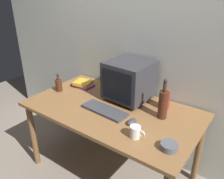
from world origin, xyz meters
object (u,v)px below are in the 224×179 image
keyboard (104,110)px  metal_canister (164,100)px  bottle_short (59,85)px  mug (136,132)px  cd_spindle (169,146)px  bottle_tall (163,104)px  crt_monitor (129,80)px  computer_mouse (132,122)px  book_stack (83,84)px

keyboard → metal_canister: (0.39, 0.36, 0.06)m
metal_canister → keyboard: bearing=-137.3°
bottle_short → mug: (1.02, -0.21, -0.02)m
cd_spindle → bottle_tall: bearing=121.9°
bottle_short → crt_monitor: bearing=21.9°
crt_monitor → mug: 0.62m
keyboard → bottle_short: size_ratio=2.22×
keyboard → bottle_tall: bottle_tall is taller
bottle_tall → bottle_short: size_ratio=1.82×
computer_mouse → metal_canister: size_ratio=0.67×
mug → metal_canister: (-0.01, 0.51, 0.03)m
crt_monitor → book_stack: size_ratio=1.79×
crt_monitor → metal_canister: bearing=5.8°
keyboard → bottle_tall: size_ratio=1.22×
crt_monitor → keyboard: size_ratio=0.97×
book_stack → crt_monitor: bearing=4.5°
keyboard → book_stack: bearing=154.3°
cd_spindle → crt_monitor: bearing=143.0°
bottle_tall → mug: size_ratio=2.86×
bottle_tall → cd_spindle: (0.21, -0.34, -0.11)m
computer_mouse → metal_canister: (0.10, 0.38, 0.06)m
metal_canister → crt_monitor: bearing=-174.2°
crt_monitor → keyboard: bearing=-97.5°
computer_mouse → mug: 0.18m
keyboard → mug: 0.43m
keyboard → computer_mouse: bearing=-1.0°
bottle_short → bottle_tall: bearing=7.8°
book_stack → cd_spindle: size_ratio=1.89×
mug → cd_spindle: bearing=4.3°
bottle_tall → bottle_short: 1.08m
mug → cd_spindle: size_ratio=1.00×
keyboard → mug: size_ratio=3.50×
bottle_tall → bottle_short: (-1.06, -0.15, -0.06)m
computer_mouse → book_stack: book_stack is taller
computer_mouse → cd_spindle: size_ratio=0.83×
book_stack → cd_spindle: book_stack is taller
crt_monitor → mug: size_ratio=3.38×
keyboard → book_stack: (-0.50, 0.28, 0.02)m
computer_mouse → bottle_short: bottle_short is taller
bottle_short → cd_spindle: bearing=-8.6°
book_stack → computer_mouse: bearing=-20.9°
bottle_tall → metal_canister: bearing=109.0°
keyboard → metal_canister: metal_canister is taller
bottle_tall → crt_monitor: bearing=163.0°
keyboard → mug: mug is taller
bottle_short → cd_spindle: (1.27, -0.19, -0.05)m
metal_canister → mug: bearing=-88.5°
keyboard → bottle_short: (-0.62, 0.06, 0.06)m
book_stack → bottle_short: bearing=-118.3°
bottle_short → book_stack: (0.12, 0.22, -0.04)m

